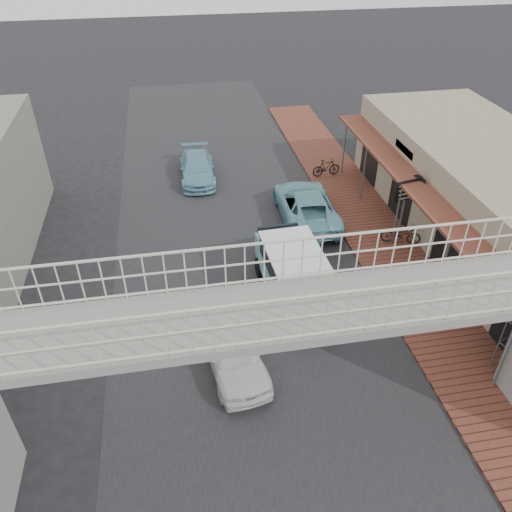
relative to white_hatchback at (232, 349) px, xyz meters
name	(u,v)px	position (x,y,z in m)	size (l,w,h in m)	color
ground	(258,346)	(0.96, 0.64, -0.70)	(120.00, 120.00, 0.00)	black
road_strip	(258,346)	(0.96, 0.64, -0.70)	(10.00, 60.00, 0.01)	black
sidewalk	(402,271)	(7.46, 3.64, -0.65)	(3.00, 40.00, 0.10)	brown
shophouse_row	(501,208)	(11.92, 4.64, 1.31)	(7.20, 18.00, 4.00)	gray
footbridge	(289,372)	(0.96, -3.36, 2.48)	(16.40, 2.40, 6.34)	gray
white_hatchback	(232,349)	(0.00, 0.00, 0.00)	(1.65, 4.11, 1.40)	white
dark_sedan	(289,260)	(2.90, 4.39, -0.04)	(1.41, 4.04, 1.33)	black
angkot_curb	(306,205)	(4.66, 8.39, 0.04)	(2.46, 5.35, 1.49)	#67A6B3
angkot_far	(197,168)	(0.00, 13.49, -0.07)	(1.76, 4.33, 1.26)	#6DA6BE
angkot_van	(294,269)	(2.69, 2.91, 0.68)	(2.21, 4.50, 2.17)	black
motorcycle_near	(401,234)	(8.17, 5.56, -0.16)	(0.59, 1.69, 0.89)	black
motorcycle_far	(326,168)	(6.88, 12.44, -0.13)	(0.44, 1.56, 0.94)	black
arrow_sign	(422,188)	(8.88, 5.89, 1.88)	(1.84, 1.21, 3.07)	#59595B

